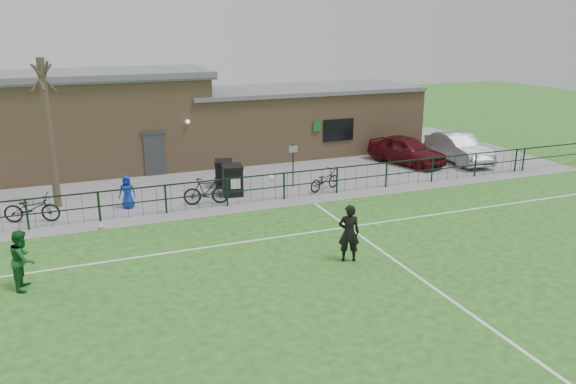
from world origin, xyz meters
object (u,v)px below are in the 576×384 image
object	(u,v)px
bicycle_e	(325,180)
bicycle_d	(206,191)
bare_tree	(49,135)
outfield_player	(23,259)
bicycle_c	(32,208)
car_silver	(459,148)
spectator_child	(127,192)
wheelie_bin_left	(232,181)
wheelie_bin_right	(224,174)
sign_post	(293,165)
ball_ground	(101,226)
car_maroon	(407,150)

from	to	relation	value
bicycle_e	bicycle_d	bearing A→B (deg)	68.38
bicycle_d	bare_tree	bearing A→B (deg)	81.19
bicycle_d	outfield_player	distance (m)	8.65
bicycle_c	bicycle_e	bearing A→B (deg)	-75.40
car_silver	spectator_child	bearing A→B (deg)	-170.04
bicycle_d	bicycle_e	world-z (taller)	bicycle_d
wheelie_bin_left	bare_tree	bearing A→B (deg)	179.85
wheelie_bin_right	spectator_child	distance (m)	4.73
sign_post	outfield_player	xyz separation A→B (m)	(-10.93, -6.70, -0.15)
sign_post	ball_ground	xyz separation A→B (m)	(-8.63, -2.54, -0.91)
wheelie_bin_right	spectator_child	world-z (taller)	spectator_child
car_silver	spectator_child	xyz separation A→B (m)	(-17.53, -1.63, -0.08)
wheelie_bin_left	outfield_player	world-z (taller)	outfield_player
spectator_child	ball_ground	world-z (taller)	spectator_child
bicycle_d	outfield_player	bearing A→B (deg)	140.14
car_silver	spectator_child	distance (m)	17.60
wheelie_bin_right	bare_tree	bearing A→B (deg)	-162.47
spectator_child	outfield_player	size ratio (longest dim) A/B	0.78
wheelie_bin_left	sign_post	world-z (taller)	sign_post
bicycle_d	spectator_child	xyz separation A→B (m)	(-3.09, 0.68, 0.12)
wheelie_bin_left	spectator_child	xyz separation A→B (m)	(-4.47, -0.20, 0.06)
bicycle_c	ball_ground	world-z (taller)	bicycle_c
bare_tree	outfield_player	size ratio (longest dim) A/B	3.44
wheelie_bin_right	ball_ground	bearing A→B (deg)	-131.91
bicycle_d	bicycle_e	xyz separation A→B (m)	(5.42, 0.06, -0.10)
car_silver	ball_ground	world-z (taller)	car_silver
bare_tree	bicycle_e	world-z (taller)	bare_tree
car_maroon	ball_ground	world-z (taller)	car_maroon
car_silver	bare_tree	bearing A→B (deg)	-174.36
bicycle_c	bicycle_d	world-z (taller)	bicycle_d
car_silver	bicycle_d	xyz separation A→B (m)	(-14.44, -2.31, -0.19)
wheelie_bin_right	sign_post	bearing A→B (deg)	-6.22
car_silver	car_maroon	bearing A→B (deg)	172.42
bare_tree	car_maroon	distance (m)	17.49
wheelie_bin_left	bicycle_d	xyz separation A→B (m)	(-1.38, -0.88, -0.06)
sign_post	car_maroon	distance (m)	7.47
bare_tree	sign_post	world-z (taller)	bare_tree
wheelie_bin_right	bicycle_c	bearing A→B (deg)	-151.17
bicycle_e	wheelie_bin_right	bearing A→B (deg)	39.13
bicycle_e	outfield_player	size ratio (longest dim) A/B	1.02
wheelie_bin_left	car_maroon	bearing A→B (deg)	19.90
ball_ground	car_maroon	bearing A→B (deg)	15.34
wheelie_bin_left	spectator_child	size ratio (longest dim) A/B	0.91
bare_tree	wheelie_bin_right	bearing A→B (deg)	2.54
bare_tree	sign_post	xyz separation A→B (m)	(10.08, -0.83, -1.98)
bare_tree	outfield_player	world-z (taller)	bare_tree
wheelie_bin_left	outfield_player	size ratio (longest dim) A/B	0.71
bare_tree	car_silver	size ratio (longest dim) A/B	1.30
bicycle_e	outfield_player	bearing A→B (deg)	92.81
sign_post	wheelie_bin_right	bearing A→B (deg)	158.79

